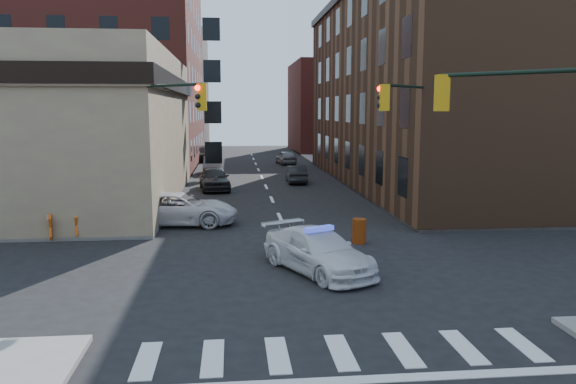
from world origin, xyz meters
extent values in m
plane|color=black|center=(0.00, 0.00, 0.00)|extent=(140.00, 140.00, 0.00)
cube|color=gray|center=(-23.00, 32.75, 0.07)|extent=(34.00, 54.50, 0.15)
cube|color=gray|center=(23.00, 32.75, 0.07)|extent=(34.00, 54.50, 0.15)
cube|color=maroon|center=(-18.50, 40.00, 12.00)|extent=(25.00, 25.00, 24.00)
cube|color=#4F321F|center=(13.00, 22.50, 7.00)|extent=(14.00, 34.00, 14.00)
cube|color=brown|center=(-16.00, 62.00, 8.00)|extent=(20.00, 18.00, 16.00)
cube|color=maroon|center=(14.00, 58.00, 6.00)|extent=(16.00, 16.00, 12.00)
cylinder|color=black|center=(5.21, -4.71, 6.65)|extent=(3.27, 3.27, 0.12)
cube|color=#BF8C0C|center=(3.62, -3.12, 6.15)|extent=(0.35, 0.35, 1.05)
sphere|color=#FF0C05|center=(3.77, -2.96, 6.50)|extent=(0.22, 0.22, 0.22)
sphere|color=black|center=(3.77, -2.96, 6.17)|extent=(0.22, 0.22, 0.22)
sphere|color=black|center=(3.77, -2.96, 5.84)|extent=(0.22, 0.22, 0.22)
cylinder|color=black|center=(-6.80, 6.30, 4.15)|extent=(0.20, 0.20, 8.00)
cylinder|color=black|center=(-6.80, 6.30, 0.40)|extent=(0.44, 0.44, 0.50)
cylinder|color=black|center=(-5.21, 4.71, 6.65)|extent=(3.27, 3.27, 0.12)
cube|color=#BF8C0C|center=(-3.62, 3.12, 6.15)|extent=(0.35, 0.35, 1.05)
sphere|color=#FF0C05|center=(-3.77, 2.96, 6.50)|extent=(0.22, 0.22, 0.22)
sphere|color=black|center=(-3.77, 2.96, 6.17)|extent=(0.22, 0.22, 0.22)
sphere|color=black|center=(-3.77, 2.96, 5.84)|extent=(0.22, 0.22, 0.22)
cylinder|color=black|center=(6.80, 6.30, 4.15)|extent=(0.20, 0.20, 8.00)
cylinder|color=black|center=(6.80, 6.30, 0.40)|extent=(0.44, 0.44, 0.50)
cylinder|color=black|center=(5.21, 4.71, 6.65)|extent=(3.27, 3.27, 0.12)
cube|color=#BF8C0C|center=(3.62, 3.12, 6.15)|extent=(0.35, 0.35, 1.05)
sphere|color=#FF0C05|center=(3.46, 3.27, 6.50)|extent=(0.22, 0.22, 0.22)
sphere|color=black|center=(3.46, 3.27, 6.17)|extent=(0.22, 0.22, 0.22)
sphere|color=black|center=(3.46, 3.27, 5.84)|extent=(0.22, 0.22, 0.22)
cylinder|color=black|center=(7.50, 26.00, 1.45)|extent=(0.24, 0.24, 2.60)
sphere|color=brown|center=(7.50, 26.00, 3.50)|extent=(3.00, 3.00, 3.00)
cylinder|color=black|center=(7.50, 34.00, 1.45)|extent=(0.24, 0.24, 2.60)
sphere|color=brown|center=(7.50, 34.00, 3.50)|extent=(3.00, 3.00, 3.00)
imported|color=white|center=(0.47, -0.13, 0.74)|extent=(4.12, 5.51, 1.48)
imported|color=silver|center=(-5.13, 8.66, 0.80)|extent=(5.99, 3.20, 1.60)
imported|color=black|center=(-3.76, 20.76, 0.83)|extent=(2.51, 5.05, 1.66)
imported|color=gray|center=(-4.22, 31.28, 0.75)|extent=(1.59, 4.55, 1.50)
imported|color=black|center=(-5.50, 43.97, 0.79)|extent=(2.91, 5.69, 1.58)
imported|color=black|center=(2.50, 24.16, 0.67)|extent=(1.49, 4.09, 1.34)
imported|color=gray|center=(3.16, 39.20, 0.72)|extent=(2.11, 4.35, 1.43)
imported|color=black|center=(-10.32, 8.76, 0.96)|extent=(0.64, 0.47, 1.61)
imported|color=black|center=(-11.30, 8.43, 1.01)|extent=(0.92, 0.77, 1.71)
cylinder|color=#D6560A|center=(2.88, 3.92, 0.53)|extent=(0.75, 0.75, 1.06)
cylinder|color=#CC6009|center=(-4.03, 8.19, 0.46)|extent=(0.55, 0.55, 0.92)
camera|label=1|loc=(-2.49, -19.14, 5.67)|focal=35.00mm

